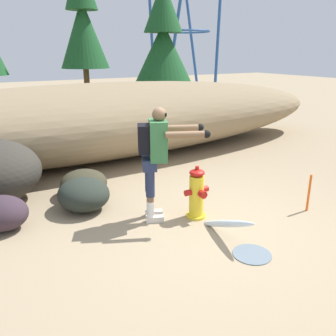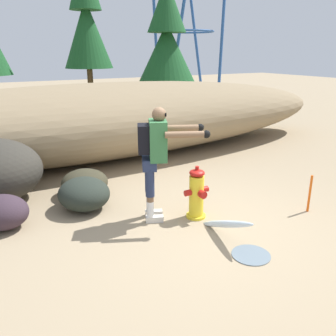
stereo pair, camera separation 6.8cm
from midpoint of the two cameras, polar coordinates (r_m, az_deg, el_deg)
name	(u,v)px [view 2 (the right image)]	position (r m, az deg, el deg)	size (l,w,h in m)	color
ground_plane	(197,226)	(5.22, 5.03, -9.37)	(56.00, 56.00, 0.04)	#998466
dirt_embankment	(100,121)	(8.45, -10.71, 7.52)	(13.25, 3.20, 1.72)	#897556
fire_hydrant	(197,194)	(5.29, 5.00, -4.24)	(0.40, 0.35, 0.81)	yellow
hydrant_water_jet	(229,230)	(4.82, 10.30, -9.75)	(0.48, 1.33, 0.56)	silver
utility_worker	(157,151)	(5.00, -1.46, 2.80)	(1.04, 0.76, 1.68)	beige
boulder_mid	(85,183)	(6.30, -13.00, -2.32)	(0.81, 0.80, 0.46)	#343222
boulder_small	(84,194)	(5.75, -13.07, -4.08)	(0.80, 0.88, 0.51)	#242B24
boulder_outlier	(1,212)	(5.51, -24.97, -6.50)	(0.76, 0.64, 0.49)	#362832
pine_tree_center	(86,20)	(15.52, -12.92, 22.20)	(1.95, 1.95, 6.15)	#47331E
pine_tree_right	(167,41)	(16.23, -0.08, 19.75)	(2.58, 2.58, 5.30)	#47331E
survey_stake	(310,194)	(5.92, 22.22, -3.85)	(0.04, 0.04, 0.60)	#E55914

